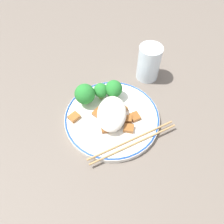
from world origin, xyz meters
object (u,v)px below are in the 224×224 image
(broccoli_back_left, at_px, (113,89))
(broccoli_back_right, at_px, (85,94))
(chopsticks, at_px, (133,142))
(drinking_glass, at_px, (149,63))
(plate, at_px, (112,117))
(broccoli_back_center, at_px, (101,91))

(broccoli_back_left, xyz_separation_m, broccoli_back_right, (-0.03, 0.08, 0.00))
(chopsticks, bearing_deg, drinking_glass, -9.36)
(plate, relative_size, broccoli_back_left, 4.44)
(chopsticks, bearing_deg, plate, 37.46)
(drinking_glass, bearing_deg, chopsticks, 170.64)
(broccoli_back_left, xyz_separation_m, broccoli_back_center, (-0.01, 0.03, -0.00))
(broccoli_back_left, distance_m, broccoli_back_center, 0.03)
(broccoli_back_center, distance_m, drinking_glass, 0.18)
(broccoli_back_center, bearing_deg, chopsticks, -146.11)
(broccoli_back_right, bearing_deg, broccoli_back_center, -63.49)
(broccoli_back_left, relative_size, broccoli_back_right, 0.91)
(broccoli_back_left, bearing_deg, drinking_glass, -43.82)
(broccoli_back_left, distance_m, chopsticks, 0.16)
(broccoli_back_left, relative_size, broccoli_back_center, 1.13)
(broccoli_back_left, height_order, broccoli_back_center, broccoli_back_left)
(broccoli_back_left, bearing_deg, broccoli_back_center, 100.37)
(drinking_glass, bearing_deg, broccoli_back_center, 129.81)
(broccoli_back_center, xyz_separation_m, drinking_glass, (0.11, -0.14, 0.01))
(plate, height_order, chopsticks, chopsticks)
(plate, relative_size, drinking_glass, 2.34)
(chopsticks, distance_m, drinking_glass, 0.26)
(broccoli_back_left, xyz_separation_m, drinking_glass, (0.11, -0.10, 0.01))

